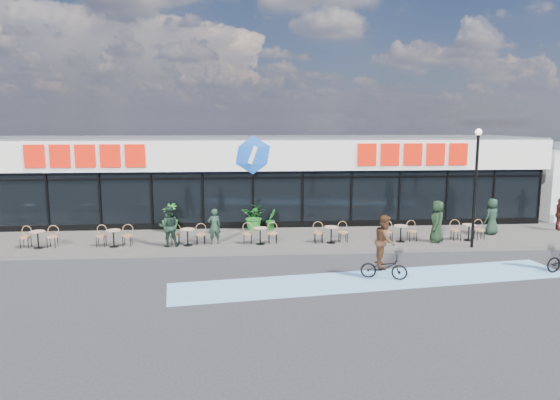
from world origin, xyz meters
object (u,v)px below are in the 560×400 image
object	(u,v)px
potted_plant_right	(271,219)
patron_left	(214,226)
potted_plant_mid	(255,216)
pedestrian_b	(560,214)
potted_plant_left	(170,217)
cyclist_a	(384,252)
patron_right	(169,226)
pedestrian_a	(437,221)
lamp_post	(476,178)
pedestrian_c	(492,217)

from	to	relation	value
potted_plant_right	patron_left	distance (m)	3.86
potted_plant_mid	patron_left	xyz separation A→B (m)	(-1.84, -2.87, 0.11)
potted_plant_mid	pedestrian_b	size ratio (longest dim) A/B	0.83
potted_plant_left	cyclist_a	world-z (taller)	cyclist_a
potted_plant_left	patron_right	distance (m)	3.12
potted_plant_mid	cyclist_a	size ratio (longest dim) A/B	0.60
potted_plant_left	potted_plant_right	bearing A→B (deg)	0.17
pedestrian_a	lamp_post	bearing A→B (deg)	72.62
lamp_post	patron_left	bearing A→B (deg)	172.71
potted_plant_mid	patron_right	size ratio (longest dim) A/B	0.77
potted_plant_left	patron_left	world-z (taller)	patron_left
lamp_post	cyclist_a	bearing A→B (deg)	-142.89
potted_plant_mid	patron_left	distance (m)	3.41
potted_plant_left	potted_plant_mid	xyz separation A→B (m)	(4.16, 0.08, -0.01)
potted_plant_mid	pedestrian_a	xyz separation A→B (m)	(8.01, -3.23, 0.26)
potted_plant_left	pedestrian_a	bearing A→B (deg)	-14.52
patron_left	lamp_post	bearing A→B (deg)	157.43
potted_plant_mid	pedestrian_c	world-z (taller)	pedestrian_c
potted_plant_right	patron_right	distance (m)	5.52
patron_right	potted_plant_right	bearing A→B (deg)	-153.51
pedestrian_a	potted_plant_left	bearing A→B (deg)	-79.63
pedestrian_c	pedestrian_b	bearing A→B (deg)	162.15
potted_plant_left	pedestrian_b	world-z (taller)	pedestrian_b
potted_plant_left	patron_right	size ratio (longest dim) A/B	0.78
potted_plant_left	pedestrian_c	world-z (taller)	pedestrian_c
lamp_post	potted_plant_left	world-z (taller)	lamp_post
lamp_post	patron_left	distance (m)	11.30
potted_plant_mid	pedestrian_a	size ratio (longest dim) A/B	0.72
lamp_post	patron_right	distance (m)	13.13
patron_left	cyclist_a	size ratio (longest dim) A/B	0.70
patron_left	pedestrian_c	world-z (taller)	pedestrian_c
potted_plant_right	patron_left	size ratio (longest dim) A/B	0.66
potted_plant_left	pedestrian_a	size ratio (longest dim) A/B	0.74
potted_plant_left	potted_plant_mid	world-z (taller)	potted_plant_left
patron_left	pedestrian_c	xyz separation A→B (m)	(13.03, 0.94, 0.08)
potted_plant_right	pedestrian_b	size ratio (longest dim) A/B	0.64
pedestrian_a	pedestrian_b	world-z (taller)	pedestrian_a
potted_plant_left	cyclist_a	distance (m)	11.55
potted_plant_right	patron_right	size ratio (longest dim) A/B	0.59
lamp_post	cyclist_a	xyz separation A→B (m)	(-4.89, -3.70, -2.12)
cyclist_a	pedestrian_c	bearing A→B (deg)	41.09
patron_right	pedestrian_b	xyz separation A→B (m)	(18.74, 1.90, -0.07)
cyclist_a	pedestrian_b	bearing A→B (deg)	32.03
lamp_post	potted_plant_right	xyz separation A→B (m)	(-8.36, 4.21, -2.48)
pedestrian_c	cyclist_a	distance (m)	9.19
potted_plant_mid	pedestrian_a	bearing A→B (deg)	-21.99
lamp_post	patron_right	xyz separation A→B (m)	(-12.91, 1.11, -2.12)
potted_plant_left	patron_left	size ratio (longest dim) A/B	0.88
potted_plant_left	potted_plant_right	size ratio (longest dim) A/B	1.33
potted_plant_left	pedestrian_b	xyz separation A→B (m)	(19.15, -1.18, 0.12)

